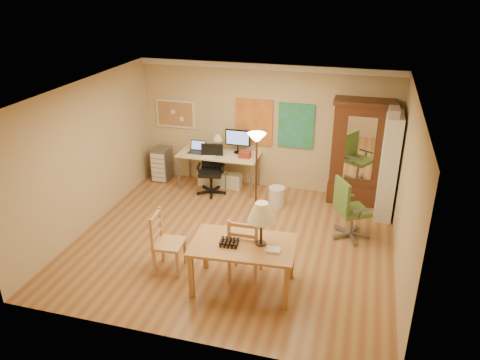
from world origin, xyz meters
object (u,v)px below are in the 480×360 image
(computer_desk, at_px, (221,167))
(bookshelf, at_px, (388,166))
(office_chair_green, at_px, (349,222))
(dining_table, at_px, (250,235))
(armoire, at_px, (359,159))
(office_chair_black, at_px, (211,181))

(computer_desk, relative_size, bookshelf, 0.85)
(office_chair_green, bearing_deg, dining_table, -125.45)
(dining_table, height_order, office_chair_green, dining_table)
(dining_table, xyz_separation_m, office_chair_green, (1.35, 1.90, -0.60))
(dining_table, relative_size, office_chair_green, 1.39)
(computer_desk, bearing_deg, office_chair_green, -26.62)
(office_chair_green, height_order, armoire, armoire)
(armoire, xyz_separation_m, bookshelf, (0.56, -0.44, 0.08))
(computer_desk, relative_size, office_chair_black, 1.66)
(armoire, bearing_deg, office_chair_black, -171.97)
(dining_table, distance_m, office_chair_green, 2.41)
(dining_table, bearing_deg, office_chair_black, 118.38)
(office_chair_black, xyz_separation_m, office_chair_green, (2.97, -1.09, 0.02))
(armoire, bearing_deg, computer_desk, -178.44)
(office_chair_black, relative_size, bookshelf, 0.52)
(dining_table, distance_m, office_chair_black, 3.46)
(computer_desk, height_order, office_chair_black, computer_desk)
(dining_table, xyz_separation_m, office_chair_black, (-1.62, 2.99, -0.63))
(dining_table, xyz_separation_m, armoire, (1.39, 3.42, 0.03))
(dining_table, xyz_separation_m, bookshelf, (1.95, 2.98, 0.11))
(office_chair_green, xyz_separation_m, armoire, (0.04, 1.51, 0.63))
(dining_table, distance_m, armoire, 3.69)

